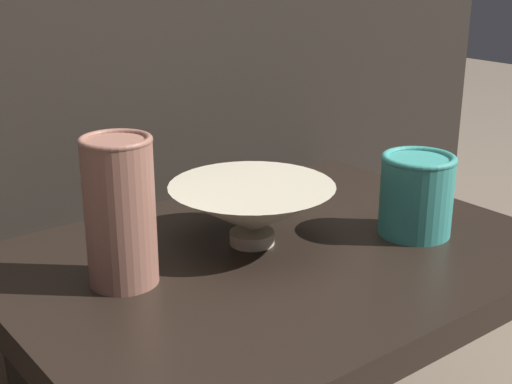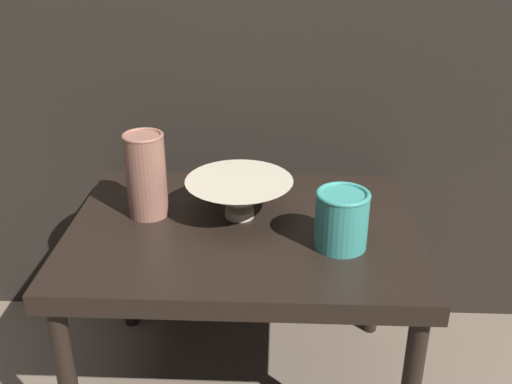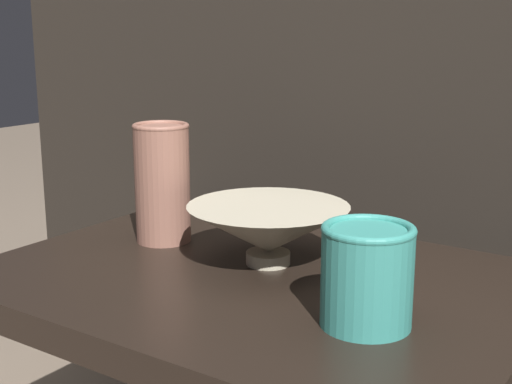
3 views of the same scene
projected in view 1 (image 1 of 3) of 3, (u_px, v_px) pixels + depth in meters
name	position (u px, v px, depth m)	size (l,w,h in m)	color
table	(277.00, 283.00, 0.95)	(0.70, 0.51, 0.43)	black
couch_backdrop	(90.00, 149.00, 1.34)	(1.58, 0.50, 0.88)	black
bowl	(252.00, 209.00, 0.94)	(0.22, 0.22, 0.08)	#B2A88E
vase_textured_left	(120.00, 210.00, 0.82)	(0.08, 0.08, 0.18)	brown
vase_colorful_right	(416.00, 193.00, 0.97)	(0.10, 0.10, 0.11)	teal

